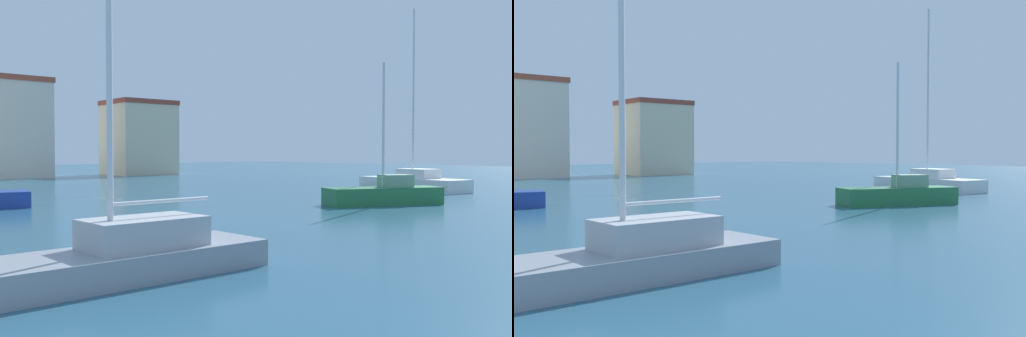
% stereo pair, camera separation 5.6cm
% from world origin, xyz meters
% --- Properties ---
extents(water, '(160.00, 160.00, 0.00)m').
position_xyz_m(water, '(15.00, 20.00, 0.00)').
color(water, '#285670').
rests_on(water, ground).
extents(sailboat_white_far_left, '(3.31, 7.54, 11.52)m').
position_xyz_m(sailboat_white_far_left, '(32.63, 14.86, 0.55)').
color(sailboat_white_far_left, white).
rests_on(sailboat_white_far_left, water).
extents(sailboat_green_near_pier, '(5.75, 3.62, 6.61)m').
position_xyz_m(sailboat_green_near_pier, '(23.20, 10.17, 0.51)').
color(sailboat_green_near_pier, '#28703D').
rests_on(sailboat_green_near_pier, water).
extents(sailboat_grey_mid_harbor, '(6.58, 2.03, 8.23)m').
position_xyz_m(sailboat_grey_mid_harbor, '(6.58, 4.20, 0.46)').
color(sailboat_grey_mid_harbor, gray).
rests_on(sailboat_grey_mid_harbor, water).
extents(warehouse_block, '(6.48, 6.16, 7.91)m').
position_xyz_m(warehouse_block, '(31.71, 48.47, 3.97)').
color(warehouse_block, beige).
rests_on(warehouse_block, ground).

